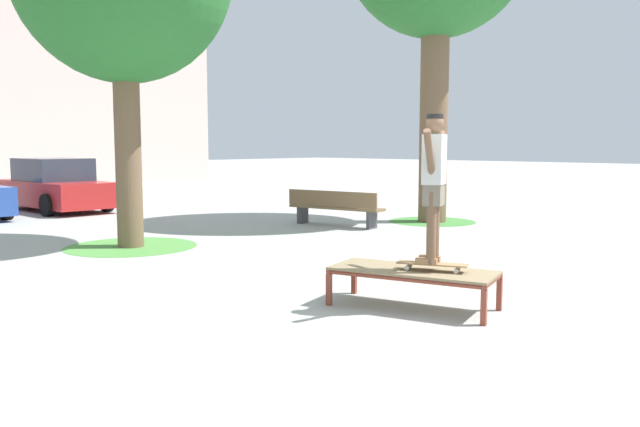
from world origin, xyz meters
The scene contains 8 objects.
ground_plane centered at (0.00, 0.00, 0.00)m, with size 120.00×120.00×0.00m, color #A8A8A3.
skate_box centered at (-0.59, 0.23, 0.41)m, with size 1.24×2.03×0.46m.
skateboard centered at (-0.53, 0.01, 0.54)m, with size 0.50×0.81×0.09m.
skater centered at (-0.53, 0.01, 1.53)m, with size 0.95×0.47×1.69m.
grass_patch_near_right centered at (6.75, 4.92, 0.00)m, with size 2.13×2.13×0.01m, color #47893D.
grass_patch_mid_back centered at (-0.48, 6.73, 0.00)m, with size 2.43×2.43×0.01m, color #519342.
car_red centered at (1.53, 14.30, 0.69)m, with size 1.95×4.22×1.50m.
park_bench centered at (4.42, 6.05, 0.45)m, with size 0.84×2.44×0.83m.
Camera 1 is at (-6.74, -4.16, 1.91)m, focal length 36.67 mm.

